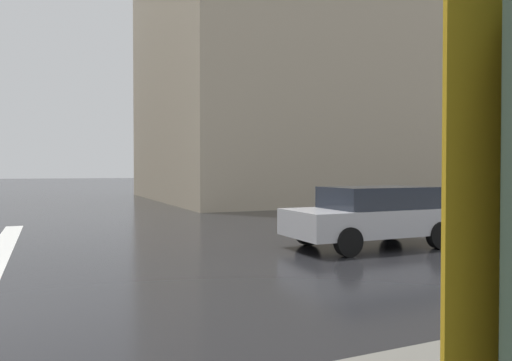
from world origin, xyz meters
name	(u,v)px	position (x,y,z in m)	size (l,w,h in m)	color
haussmann_block_corner	(322,42)	(20.74, -18.37, 10.42)	(16.47, 22.18, 21.28)	tan
car_silver	(374,215)	(2.50, -8.41, 0.76)	(1.85, 4.10, 1.41)	#B7B7BC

